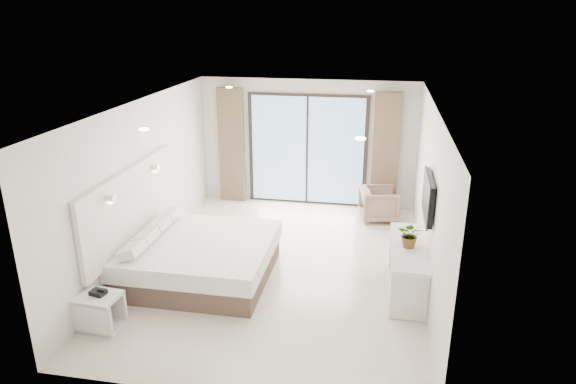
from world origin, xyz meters
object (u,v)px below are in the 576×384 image
bed (199,258)px  nightstand (100,312)px  console_desk (408,258)px  armchair (379,202)px

bed → nightstand: bed is taller
bed → console_desk: size_ratio=1.31×
nightstand → armchair: armchair is taller
nightstand → console_desk: 4.41m
bed → armchair: size_ratio=3.07×
bed → console_desk: bearing=2.0°
bed → armchair: bearing=46.8°
console_desk → bed: bearing=-178.0°
armchair → console_desk: bearing=177.1°
armchair → nightstand: bearing=129.3°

